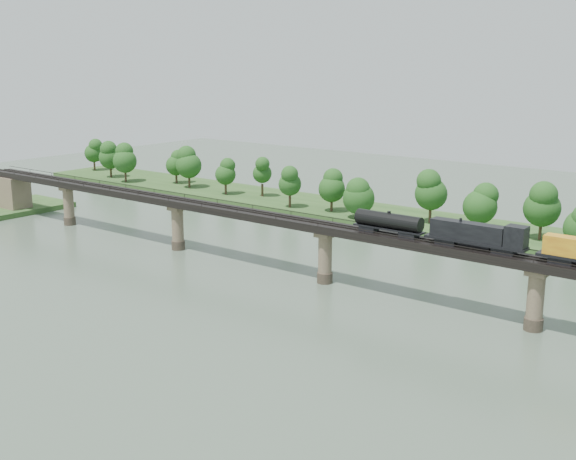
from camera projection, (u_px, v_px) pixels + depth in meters
The scene contains 6 objects.
ground at pixel (216, 328), 114.23m from camera, with size 400.00×400.00×0.00m, color #3C4D3E.
far_bank at pixel (452, 227), 179.20m from camera, with size 300.00×24.00×1.60m, color #27461C.
bridge at pixel (325, 255), 135.96m from camera, with size 236.00×30.00×11.50m.
bridge_superstructure at pixel (325, 222), 134.50m from camera, with size 220.00×4.90×0.75m.
far_treeline at pixel (415, 194), 178.83m from camera, with size 289.06×17.54×13.60m.
freight_train at pixel (555, 248), 108.75m from camera, with size 68.77×2.68×4.73m.
Camera 1 is at (75.28, -77.67, 41.49)m, focal length 45.00 mm.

